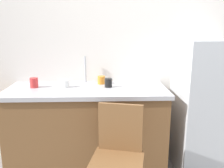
{
  "coord_description": "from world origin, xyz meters",
  "views": [
    {
      "loc": [
        -0.26,
        -1.66,
        1.49
      ],
      "look_at": [
        -0.18,
        0.6,
        0.94
      ],
      "focal_mm": 38.58,
      "sensor_mm": 36.0,
      "label": 1
    }
  ],
  "objects_px": {
    "cup_black": "(108,83)",
    "cup_orange": "(101,80)",
    "cup_red": "(34,83)",
    "cup_white": "(66,83)",
    "refrigerator": "(204,107)",
    "chair": "(118,156)"
  },
  "relations": [
    {
      "from": "cup_red",
      "to": "refrigerator",
      "type": "bearing_deg",
      "value": -1.66
    },
    {
      "from": "cup_white",
      "to": "cup_orange",
      "type": "bearing_deg",
      "value": 20.17
    },
    {
      "from": "cup_black",
      "to": "chair",
      "type": "bearing_deg",
      "value": -84.84
    },
    {
      "from": "refrigerator",
      "to": "cup_white",
      "type": "bearing_deg",
      "value": 178.12
    },
    {
      "from": "refrigerator",
      "to": "cup_red",
      "type": "bearing_deg",
      "value": 178.34
    },
    {
      "from": "refrigerator",
      "to": "cup_white",
      "type": "xyz_separation_m",
      "value": [
        -1.41,
        0.05,
        0.25
      ]
    },
    {
      "from": "chair",
      "to": "cup_orange",
      "type": "relative_size",
      "value": 10.72
    },
    {
      "from": "cup_black",
      "to": "refrigerator",
      "type": "bearing_deg",
      "value": -2.19
    },
    {
      "from": "chair",
      "to": "refrigerator",
      "type": "bearing_deg",
      "value": 46.36
    },
    {
      "from": "cup_black",
      "to": "cup_orange",
      "type": "xyz_separation_m",
      "value": [
        -0.07,
        0.14,
        -0.0
      ]
    },
    {
      "from": "chair",
      "to": "cup_red",
      "type": "relative_size",
      "value": 9.13
    },
    {
      "from": "cup_red",
      "to": "cup_white",
      "type": "relative_size",
      "value": 1.21
    },
    {
      "from": "cup_orange",
      "to": "cup_red",
      "type": "xyz_separation_m",
      "value": [
        -0.67,
        -0.13,
        0.01
      ]
    },
    {
      "from": "cup_orange",
      "to": "cup_white",
      "type": "relative_size",
      "value": 1.03
    },
    {
      "from": "chair",
      "to": "cup_red",
      "type": "xyz_separation_m",
      "value": [
        -0.8,
        0.66,
        0.44
      ]
    },
    {
      "from": "refrigerator",
      "to": "cup_red",
      "type": "xyz_separation_m",
      "value": [
        -1.72,
        0.05,
        0.26
      ]
    },
    {
      "from": "cup_black",
      "to": "cup_white",
      "type": "relative_size",
      "value": 1.1
    },
    {
      "from": "cup_orange",
      "to": "refrigerator",
      "type": "bearing_deg",
      "value": -9.56
    },
    {
      "from": "refrigerator",
      "to": "cup_red",
      "type": "height_order",
      "value": "refrigerator"
    },
    {
      "from": "refrigerator",
      "to": "cup_white",
      "type": "distance_m",
      "value": 1.43
    },
    {
      "from": "refrigerator",
      "to": "cup_white",
      "type": "relative_size",
      "value": 17.02
    },
    {
      "from": "chair",
      "to": "cup_white",
      "type": "distance_m",
      "value": 0.93
    }
  ]
}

